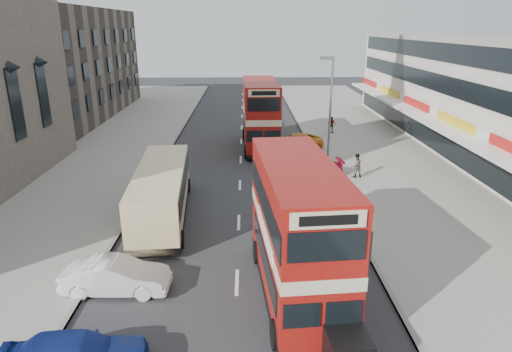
% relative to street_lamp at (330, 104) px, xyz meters
% --- Properties ---
extents(ground, '(160.00, 160.00, 0.00)m').
position_rel_street_lamp_xyz_m(ground, '(-6.52, -18.00, -4.78)').
color(ground, '#28282B').
rests_on(ground, ground).
extents(road_surface, '(12.00, 90.00, 0.01)m').
position_rel_street_lamp_xyz_m(road_surface, '(-6.52, 2.00, -4.78)').
color(road_surface, '#28282B').
rests_on(road_surface, ground).
extents(pavement_right, '(12.00, 90.00, 0.15)m').
position_rel_street_lamp_xyz_m(pavement_right, '(5.48, 2.00, -4.71)').
color(pavement_right, gray).
rests_on(pavement_right, ground).
extents(pavement_left, '(12.00, 90.00, 0.15)m').
position_rel_street_lamp_xyz_m(pavement_left, '(-18.52, 2.00, -4.71)').
color(pavement_left, gray).
rests_on(pavement_left, ground).
extents(kerb_left, '(0.20, 90.00, 0.16)m').
position_rel_street_lamp_xyz_m(kerb_left, '(-12.62, 2.00, -4.71)').
color(kerb_left, gray).
rests_on(kerb_left, ground).
extents(kerb_right, '(0.20, 90.00, 0.16)m').
position_rel_street_lamp_xyz_m(kerb_right, '(-0.42, 2.00, -4.71)').
color(kerb_right, gray).
rests_on(kerb_right, ground).
extents(brick_terrace, '(14.00, 28.00, 12.00)m').
position_rel_street_lamp_xyz_m(brick_terrace, '(-28.52, 20.00, 1.22)').
color(brick_terrace, '#66594C').
rests_on(brick_terrace, ground).
extents(commercial_row, '(9.90, 46.20, 9.30)m').
position_rel_street_lamp_xyz_m(commercial_row, '(13.42, 4.00, -0.09)').
color(commercial_row, beige).
rests_on(commercial_row, ground).
extents(street_lamp, '(1.00, 0.20, 8.12)m').
position_rel_street_lamp_xyz_m(street_lamp, '(0.00, 0.00, 0.00)').
color(street_lamp, slate).
rests_on(street_lamp, ground).
extents(bus_main, '(3.35, 9.58, 5.24)m').
position_rel_street_lamp_xyz_m(bus_main, '(-4.16, -16.91, -2.03)').
color(bus_main, black).
rests_on(bus_main, ground).
extents(bus_second, '(2.99, 10.14, 5.57)m').
position_rel_street_lamp_xyz_m(bus_second, '(-4.82, 5.62, -1.85)').
color(bus_second, black).
rests_on(bus_second, ground).
extents(coach, '(3.27, 10.15, 2.65)m').
position_rel_street_lamp_xyz_m(coach, '(-10.75, -9.15, -3.22)').
color(coach, black).
rests_on(coach, ground).
extents(car_left_front, '(4.26, 1.60, 1.39)m').
position_rel_street_lamp_xyz_m(car_left_front, '(-11.31, -16.55, -4.09)').
color(car_left_front, white).
rests_on(car_left_front, ground).
extents(car_right_a, '(4.47, 2.15, 1.25)m').
position_rel_street_lamp_xyz_m(car_right_a, '(-1.46, -2.40, -4.16)').
color(car_right_a, '#A7102E').
rests_on(car_right_a, ground).
extents(car_right_b, '(5.04, 2.50, 1.37)m').
position_rel_street_lamp_xyz_m(car_right_b, '(-1.96, 5.00, -4.10)').
color(car_right_b, orange).
rests_on(car_right_b, ground).
extents(pedestrian_near, '(0.66, 0.48, 1.70)m').
position_rel_street_lamp_xyz_m(pedestrian_near, '(1.52, -2.92, -3.78)').
color(pedestrian_near, gray).
rests_on(pedestrian_near, pavement_right).
extents(pedestrian_far, '(0.98, 0.56, 1.58)m').
position_rel_street_lamp_xyz_m(pedestrian_far, '(2.29, 10.65, -3.84)').
color(pedestrian_far, gray).
rests_on(pedestrian_far, pavement_right).
extents(cyclist, '(0.69, 1.87, 2.25)m').
position_rel_street_lamp_xyz_m(cyclist, '(-2.25, -0.66, -4.03)').
color(cyclist, gray).
rests_on(cyclist, ground).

